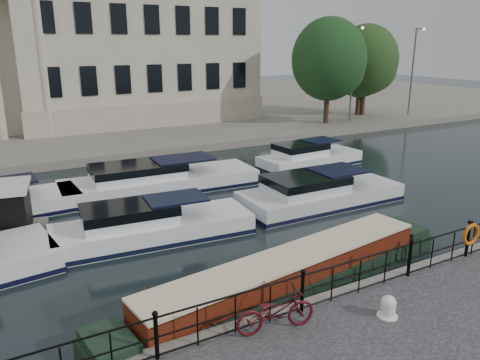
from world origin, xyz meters
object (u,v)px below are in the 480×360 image
Objects in this scene: mooring_bollard at (388,307)px; life_ring_post at (471,235)px; narrowboat at (290,280)px; bicycle at (275,311)px.

mooring_bollard is 0.48× the size of life_ring_post.
life_ring_post is 6.22m from narrowboat.
bicycle is 3.03m from mooring_bollard.
narrowboat is at bearing 105.89° from mooring_bollard.
life_ring_post is at bearing 14.20° from mooring_bollard.
life_ring_post is at bearing -25.24° from narrowboat.
bicycle is 3.42× the size of mooring_bollard.
bicycle is 3.04m from narrowboat.
narrowboat is (1.99, 2.19, -0.72)m from bicycle.
life_ring_post is at bearing -77.96° from bicycle.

